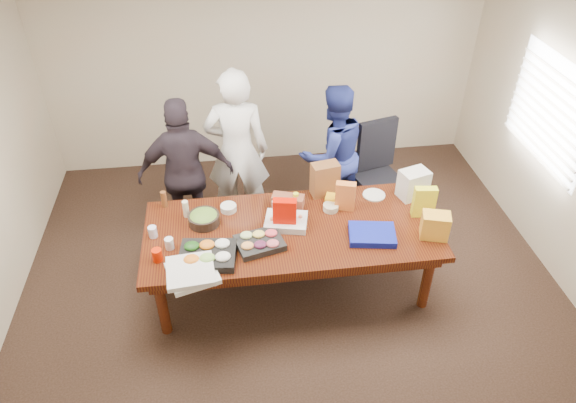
{
  "coord_description": "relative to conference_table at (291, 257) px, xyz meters",
  "views": [
    {
      "loc": [
        -0.54,
        -3.85,
        3.99
      ],
      "look_at": [
        -0.02,
        0.1,
        1.0
      ],
      "focal_mm": 33.05,
      "sensor_mm": 36.0,
      "label": 1
    }
  ],
  "objects": [
    {
      "name": "person_center",
      "position": [
        -0.45,
        1.14,
        0.58
      ],
      "size": [
        0.73,
        0.51,
        1.91
      ],
      "primitive_type": "imported",
      "rotation": [
        0.0,
        0.0,
        3.07
      ],
      "color": "white",
      "rests_on": "floor"
    },
    {
      "name": "plate_a",
      "position": [
        0.92,
        0.41,
        0.38
      ],
      "size": [
        0.28,
        0.28,
        0.01
      ],
      "primitive_type": "cylinder",
      "rotation": [
        0.0,
        0.0,
        0.26
      ],
      "color": "white",
      "rests_on": "conference_table"
    },
    {
      "name": "office_chair",
      "position": [
        1.15,
        1.0,
        0.19
      ],
      "size": [
        0.71,
        0.71,
        1.13
      ],
      "primitive_type": "cube",
      "rotation": [
        0.0,
        0.0,
        0.27
      ],
      "color": "black",
      "rests_on": "floor"
    },
    {
      "name": "chip_bag_blue",
      "position": [
        0.73,
        -0.22,
        0.41
      ],
      "size": [
        0.47,
        0.39,
        0.06
      ],
      "primitive_type": "cube",
      "rotation": [
        0.0,
        0.0,
        -0.17
      ],
      "color": "#0F1AA1",
      "rests_on": "conference_table"
    },
    {
      "name": "red_cup",
      "position": [
        -1.24,
        -0.28,
        0.44
      ],
      "size": [
        0.1,
        0.1,
        0.12
      ],
      "primitive_type": "cylinder",
      "rotation": [
        0.0,
        0.0,
        -0.17
      ],
      "color": "red",
      "rests_on": "conference_table"
    },
    {
      "name": "window_panel",
      "position": [
        2.72,
        0.6,
        1.12
      ],
      "size": [
        0.03,
        1.4,
        1.1
      ],
      "primitive_type": "cube",
      "color": "white",
      "rests_on": "wall_right"
    },
    {
      "name": "plate_b",
      "position": [
        0.56,
        0.5,
        0.38
      ],
      "size": [
        0.32,
        0.32,
        0.02
      ],
      "primitive_type": "cylinder",
      "rotation": [
        0.0,
        0.0,
        -0.29
      ],
      "color": "beige",
      "rests_on": "conference_table"
    },
    {
      "name": "chip_bag_red",
      "position": [
        -0.06,
        0.03,
        0.54
      ],
      "size": [
        0.23,
        0.13,
        0.32
      ],
      "primitive_type": "cube",
      "rotation": [
        0.0,
        0.0,
        -0.19
      ],
      "color": "red",
      "rests_on": "conference_table"
    },
    {
      "name": "ranch_bottle",
      "position": [
        -1.0,
        0.32,
        0.46
      ],
      "size": [
        0.06,
        0.06,
        0.18
      ],
      "primitive_type": "cylinder",
      "rotation": [
        0.0,
        0.0,
        0.07
      ],
      "color": "beige",
      "rests_on": "conference_table"
    },
    {
      "name": "grocery_bag_white",
      "position": [
        1.3,
        0.36,
        0.53
      ],
      "size": [
        0.33,
        0.27,
        0.3
      ],
      "primitive_type": "cube",
      "rotation": [
        0.0,
        0.0,
        0.3
      ],
      "color": "silver",
      "rests_on": "conference_table"
    },
    {
      "name": "floor",
      "position": [
        0.0,
        0.0,
        -0.39
      ],
      "size": [
        5.5,
        5.0,
        0.02
      ],
      "primitive_type": "cube",
      "color": "#47301E",
      "rests_on": "ground"
    },
    {
      "name": "chip_bag_yellow",
      "position": [
        1.3,
        0.04,
        0.54
      ],
      "size": [
        0.22,
        0.11,
        0.32
      ],
      "primitive_type": "cube",
      "rotation": [
        0.0,
        0.0,
        -0.13
      ],
      "color": "yellow",
      "rests_on": "conference_table"
    },
    {
      "name": "dip_bowl_b",
      "position": [
        -0.59,
        0.36,
        0.41
      ],
      "size": [
        0.2,
        0.2,
        0.06
      ],
      "primitive_type": "cylinder",
      "rotation": [
        0.0,
        0.0,
        -0.32
      ],
      "color": "silver",
      "rests_on": "conference_table"
    },
    {
      "name": "person_left",
      "position": [
        -1.01,
        0.92,
        0.48
      ],
      "size": [
        1.02,
        0.46,
        1.72
      ],
      "primitive_type": "imported",
      "rotation": [
        0.0,
        0.0,
        3.18
      ],
      "color": "#292028",
      "rests_on": "floor"
    },
    {
      "name": "window_blinds",
      "position": [
        2.68,
        0.6,
        1.12
      ],
      "size": [
        0.04,
        1.36,
        1.0
      ],
      "primitive_type": "cube",
      "color": "beige",
      "rests_on": "wall_right"
    },
    {
      "name": "fruit_tray",
      "position": [
        -0.32,
        -0.21,
        0.41
      ],
      "size": [
        0.48,
        0.42,
        0.06
      ],
      "primitive_type": "cube",
      "rotation": [
        0.0,
        0.0,
        0.26
      ],
      "color": "black",
      "rests_on": "conference_table"
    },
    {
      "name": "wall_back",
      "position": [
        0.0,
        2.5,
        0.98
      ],
      "size": [
        5.5,
        0.04,
        2.7
      ],
      "primitive_type": "cube",
      "color": "beige",
      "rests_on": "floor"
    },
    {
      "name": "bread_loaf",
      "position": [
        0.01,
        0.35,
        0.44
      ],
      "size": [
        0.34,
        0.23,
        0.13
      ],
      "primitive_type": "cube",
      "rotation": [
        0.0,
        0.0,
        -0.33
      ],
      "color": "brown",
      "rests_on": "conference_table"
    },
    {
      "name": "mustard_bottle",
      "position": [
        0.09,
        0.35,
        0.45
      ],
      "size": [
        0.07,
        0.07,
        0.16
      ],
      "primitive_type": "cylinder",
      "rotation": [
        0.0,
        0.0,
        0.26
      ],
      "color": "yellow",
      "rests_on": "conference_table"
    },
    {
      "name": "dressing_bottle",
      "position": [
        -1.22,
        0.51,
        0.46
      ],
      "size": [
        0.07,
        0.07,
        0.18
      ],
      "primitive_type": "cylinder",
      "rotation": [
        0.0,
        0.0,
        -0.3
      ],
      "color": "brown",
      "rests_on": "conference_table"
    },
    {
      "name": "sheet_cake",
      "position": [
        -0.05,
        0.07,
        0.41
      ],
      "size": [
        0.46,
        0.38,
        0.07
      ],
      "primitive_type": "cube",
      "rotation": [
        0.0,
        0.0,
        -0.23
      ],
      "color": "silver",
      "rests_on": "conference_table"
    },
    {
      "name": "pizza_box_lower",
      "position": [
        -0.93,
        -0.51,
        0.4
      ],
      "size": [
        0.5,
        0.5,
        0.05
      ],
      "primitive_type": "cube",
      "rotation": [
        0.0,
        0.0,
        0.29
      ],
      "color": "white",
      "rests_on": "conference_table"
    },
    {
      "name": "ceiling",
      "position": [
        0.0,
        0.0,
        2.33
      ],
      "size": [
        5.5,
        5.0,
        0.02
      ],
      "primitive_type": "cube",
      "color": "white",
      "rests_on": "wall_back"
    },
    {
      "name": "grocery_bag_yellow",
      "position": [
        1.3,
        -0.28,
        0.5
      ],
      "size": [
        0.29,
        0.24,
        0.25
      ],
      "primitive_type": "cube",
      "rotation": [
        0.0,
        0.0,
        -0.29
      ],
      "color": "#F8AC2D",
      "rests_on": "conference_table"
    },
    {
      "name": "clear_cup_a",
      "position": [
        -1.14,
        -0.13,
        0.43
      ],
      "size": [
        0.08,
        0.08,
        0.11
      ],
      "primitive_type": "cylinder",
      "rotation": [
        0.0,
        0.0,
        0.02
      ],
      "color": "white",
      "rests_on": "conference_table"
    },
    {
      "name": "banana_bunch",
      "position": [
        0.51,
        0.33,
        0.41
      ],
      "size": [
        0.27,
        0.21,
        0.08
      ],
      "primitive_type": "cube",
      "rotation": [
        0.0,
        0.0,
        -0.36
      ],
      "color": "#E9A514",
      "rests_on": "conference_table"
    },
    {
      "name": "veggie_tray",
      "position": [
        -0.8,
        -0.32,
        0.41
      ],
      "size": [
        0.54,
        0.45,
        0.08
      ],
      "primitive_type": "cube",
      "rotation": [
        0.0,
        0.0,
        -0.12
      ],
      "color": "black",
      "rests_on": "conference_table"
    },
    {
      "name": "pizza_box_upper",
      "position": [
        -0.94,
        -0.53,
        0.44
      ],
      "size": [
        0.43,
        0.43,
        0.05
      ],
      "primitive_type": "cube",
      "rotation": [
        0.0,
        0.0,
        0.09
      ],
      "color": "silver",
      "rests_on": "pizza_box_lower"
    },
    {
      "name": "mayo_jar",
      "position": [
        -0.12,
        0.28,
        0.44
      ],
      "size": [
        0.1,
        0.1,
        0.13
      ],
      "primitive_type": "cylinder",
      "rotation": [
        0.0,
        0.0,
        0.3
      ],
      "color": "white",
      "rests_on": "conference_table"
    },
    {
      "name": "kraft_bag",
      "position": [
        0.41,
        0.52,
        0.55
      ],
      "size": [
        0.3,
        0.21,
        0.36
      ],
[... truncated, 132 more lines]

